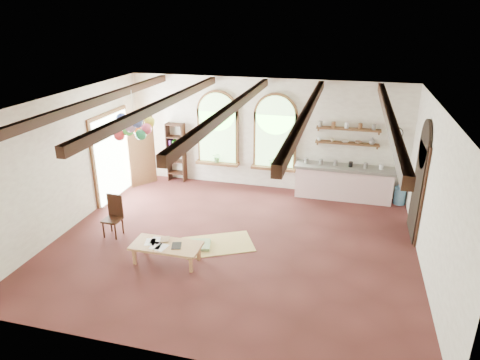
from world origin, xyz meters
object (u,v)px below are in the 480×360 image
(kitchen_counter, at_px, (343,182))
(side_chair, at_px, (113,224))
(balloon_cluster, at_px, (134,126))
(coffee_table, at_px, (166,247))

(kitchen_counter, xyz_separation_m, side_chair, (-5.10, -3.53, -0.19))
(kitchen_counter, bearing_deg, balloon_cluster, -154.10)
(side_chair, distance_m, balloon_cluster, 2.36)
(kitchen_counter, bearing_deg, side_chair, -145.33)
(balloon_cluster, bearing_deg, kitchen_counter, 25.90)
(side_chair, bearing_deg, coffee_table, -24.53)
(kitchen_counter, relative_size, balloon_cluster, 2.31)
(kitchen_counter, xyz_separation_m, coffee_table, (-3.43, -4.29, -0.11))
(side_chair, relative_size, balloon_cluster, 0.84)
(side_chair, xyz_separation_m, balloon_cluster, (0.16, 1.13, 2.07))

